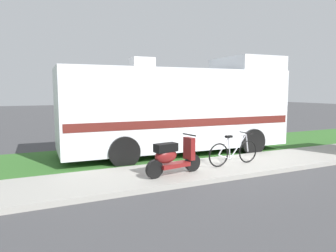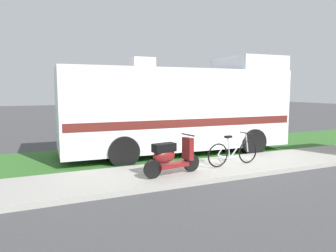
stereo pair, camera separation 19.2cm
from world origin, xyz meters
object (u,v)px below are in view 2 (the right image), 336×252
motorhome_rv (178,108)px  pickup_truck_near (158,115)px  bicycle (233,152)px  scooter (171,157)px

motorhome_rv → pickup_truck_near: 4.94m
bicycle → scooter: bearing=-173.7°
motorhome_rv → bicycle: (0.46, -2.51, -1.10)m
motorhome_rv → pickup_truck_near: (1.18, 4.75, -0.63)m
motorhome_rv → bicycle: motorhome_rv is taller
motorhome_rv → bicycle: 2.78m
motorhome_rv → scooter: size_ratio=4.82×
motorhome_rv → scooter: bearing=-119.4°
motorhome_rv → bicycle: bearing=-79.6°
scooter → pickup_truck_near: size_ratio=0.30×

